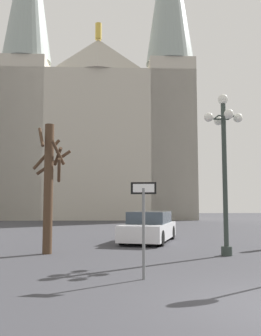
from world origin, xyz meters
TOP-DOWN VIEW (x-y plane):
  - cathedral at (-2.76, 36.10)m, footprint 21.60×11.54m
  - one_way_arrow_sign at (-2.05, 2.53)m, footprint 0.58×0.16m
  - street_lamp at (1.17, 6.08)m, footprint 1.34×1.34m
  - bare_tree at (-4.76, 7.12)m, footprint 1.36×1.31m
  - parked_car_near_white at (-0.72, 10.71)m, footprint 3.22×4.83m

SIDE VIEW (x-z plane):
  - parked_car_near_white at x=-0.72m, z-range -0.03..1.31m
  - one_way_arrow_sign at x=-2.05m, z-range 0.30..2.50m
  - bare_tree at x=-4.76m, z-range 0.17..4.66m
  - street_lamp at x=1.17m, z-range 0.65..6.10m
  - cathedral at x=-2.76m, z-range -6.52..30.57m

